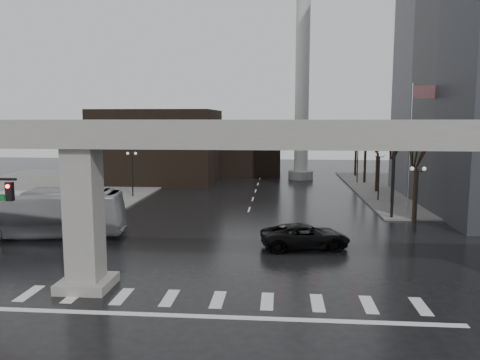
{
  "coord_description": "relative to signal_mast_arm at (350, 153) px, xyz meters",
  "views": [
    {
      "loc": [
        2.93,
        -22.63,
        8.71
      ],
      "look_at": [
        0.17,
        9.66,
        4.5
      ],
      "focal_mm": 35.0,
      "sensor_mm": 36.0,
      "label": 1
    }
  ],
  "objects": [
    {
      "name": "building_far_left",
      "position": [
        -22.99,
        23.2,
        -0.83
      ],
      "size": [
        16.0,
        14.0,
        10.0
      ],
      "primitive_type": "cube",
      "color": "black",
      "rests_on": "ground"
    },
    {
      "name": "lamp_left_1",
      "position": [
        -22.49,
        9.2,
        -2.36
      ],
      "size": [
        1.22,
        0.32,
        5.11
      ],
      "color": "black",
      "rests_on": "ground"
    },
    {
      "name": "smokestack",
      "position": [
        -2.99,
        27.2,
        7.52
      ],
      "size": [
        3.6,
        3.6,
        30.0
      ],
      "color": "beige",
      "rests_on": "ground"
    },
    {
      "name": "tree_right_1",
      "position": [
        5.54,
        7.22,
        -2.98
      ],
      "size": [
        1.09,
        1.61,
        7.67
      ],
      "color": "black",
      "rests_on": "ground"
    },
    {
      "name": "sidewalk_nw",
      "position": [
        -34.99,
        17.2,
        -5.75
      ],
      "size": [
        28.0,
        36.0,
        0.15
      ],
      "primitive_type": "cube",
      "color": "slate",
      "rests_on": "ground"
    },
    {
      "name": "sidewalk_ne",
      "position": [
        17.01,
        17.2,
        -5.75
      ],
      "size": [
        28.0,
        36.0,
        0.15
      ],
      "primitive_type": "cube",
      "color": "slate",
      "rests_on": "ground"
    },
    {
      "name": "signal_mast_arm",
      "position": [
        0.0,
        0.0,
        0.0
      ],
      "size": [
        12.12,
        0.43,
        8.0
      ],
      "color": "black",
      "rests_on": "ground"
    },
    {
      "name": "lamp_left_0",
      "position": [
        -22.49,
        -4.8,
        -2.36
      ],
      "size": [
        1.22,
        0.32,
        5.11
      ],
      "color": "black",
      "rests_on": "ground"
    },
    {
      "name": "tree_right_0",
      "position": [
        5.54,
        -0.78,
        -3.04
      ],
      "size": [
        1.09,
        1.58,
        7.5
      ],
      "color": "black",
      "rests_on": "ground"
    },
    {
      "name": "building_far_mid",
      "position": [
        -10.99,
        33.2,
        -1.83
      ],
      "size": [
        10.0,
        10.0,
        8.0
      ],
      "primitive_type": "cube",
      "color": "black",
      "rests_on": "ground"
    },
    {
      "name": "tree_right_3",
      "position": [
        5.54,
        23.22,
        -2.85
      ],
      "size": [
        1.11,
        1.66,
        8.02
      ],
      "color": "black",
      "rests_on": "ground"
    },
    {
      "name": "lamp_right_2",
      "position": [
        4.51,
        23.2,
        -2.36
      ],
      "size": [
        1.22,
        0.32,
        5.11
      ],
      "color": "black",
      "rests_on": "ground"
    },
    {
      "name": "tree_right_4",
      "position": [
        5.54,
        31.22,
        -2.79
      ],
      "size": [
        1.12,
        1.69,
        8.19
      ],
      "color": "black",
      "rests_on": "ground"
    },
    {
      "name": "city_bus",
      "position": [
        -24.08,
        -8.85,
        -4.03
      ],
      "size": [
        13.19,
        4.78,
        3.59
      ],
      "primitive_type": "imported",
      "rotation": [
        0.0,
        0.0,
        1.71
      ],
      "color": "#9FA0A4",
      "rests_on": "ground"
    },
    {
      "name": "pickup_truck",
      "position": [
        -4.28,
        -10.17,
        -4.99
      ],
      "size": [
        6.44,
        3.91,
        1.67
      ],
      "primitive_type": "imported",
      "rotation": [
        0.0,
        0.0,
        1.77
      ],
      "color": "black",
      "rests_on": "ground"
    },
    {
      "name": "elevated_guideway",
      "position": [
        -7.73,
        -18.8,
        1.05
      ],
      "size": [
        48.0,
        2.6,
        8.7
      ],
      "color": "gray",
      "rests_on": "ground"
    },
    {
      "name": "ground",
      "position": [
        -8.99,
        -18.8,
        -5.83
      ],
      "size": [
        160.0,
        160.0,
        0.0
      ],
      "primitive_type": "plane",
      "color": "black",
      "rests_on": "ground"
    },
    {
      "name": "lamp_left_2",
      "position": [
        -22.49,
        23.2,
        -2.36
      ],
      "size": [
        1.22,
        0.32,
        5.11
      ],
      "color": "black",
      "rests_on": "ground"
    },
    {
      "name": "lamp_right_1",
      "position": [
        4.51,
        9.2,
        -2.36
      ],
      "size": [
        1.22,
        0.32,
        5.11
      ],
      "color": "black",
      "rests_on": "ground"
    },
    {
      "name": "lamp_right_0",
      "position": [
        4.51,
        -4.8,
        -2.36
      ],
      "size": [
        1.22,
        0.32,
        5.11
      ],
      "color": "black",
      "rests_on": "ground"
    },
    {
      "name": "tree_right_2",
      "position": [
        5.54,
        15.22,
        -2.91
      ],
      "size": [
        1.1,
        1.63,
        7.85
      ],
      "color": "black",
      "rests_on": "ground"
    },
    {
      "name": "flagpole_assembly",
      "position": [
        6.3,
        3.2,
        1.7
      ],
      "size": [
        2.06,
        0.12,
        12.0
      ],
      "color": "silver",
      "rests_on": "ground"
    }
  ]
}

